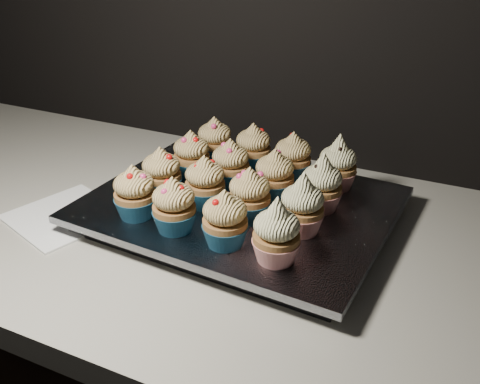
% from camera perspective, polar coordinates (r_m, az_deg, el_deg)
% --- Properties ---
extents(worktop, '(2.44, 0.64, 0.04)m').
position_cam_1_polar(worktop, '(0.82, 3.97, -6.19)').
color(worktop, beige).
rests_on(worktop, cabinet).
extents(napkin, '(0.20, 0.20, 0.00)m').
position_cam_1_polar(napkin, '(0.91, -18.13, -2.45)').
color(napkin, white).
rests_on(napkin, worktop).
extents(baking_tray, '(0.45, 0.35, 0.02)m').
position_cam_1_polar(baking_tray, '(0.86, 0.00, -2.31)').
color(baking_tray, black).
rests_on(baking_tray, worktop).
extents(foil_lining, '(0.48, 0.39, 0.01)m').
position_cam_1_polar(foil_lining, '(0.85, 0.00, -1.32)').
color(foil_lining, silver).
rests_on(foil_lining, baking_tray).
extents(cupcake_0, '(0.06, 0.06, 0.08)m').
position_cam_1_polar(cupcake_0, '(0.80, -11.17, -0.14)').
color(cupcake_0, navy).
rests_on(cupcake_0, foil_lining).
extents(cupcake_1, '(0.06, 0.06, 0.08)m').
position_cam_1_polar(cupcake_1, '(0.76, -7.05, -1.52)').
color(cupcake_1, navy).
rests_on(cupcake_1, foil_lining).
extents(cupcake_2, '(0.06, 0.06, 0.08)m').
position_cam_1_polar(cupcake_2, '(0.72, -1.61, -3.02)').
color(cupcake_2, navy).
rests_on(cupcake_2, foil_lining).
extents(cupcake_3, '(0.06, 0.06, 0.10)m').
position_cam_1_polar(cupcake_3, '(0.69, 3.91, -4.48)').
color(cupcake_3, red).
rests_on(cupcake_3, foil_lining).
extents(cupcake_4, '(0.06, 0.06, 0.08)m').
position_cam_1_polar(cupcake_4, '(0.85, -8.35, 1.92)').
color(cupcake_4, navy).
rests_on(cupcake_4, foil_lining).
extents(cupcake_5, '(0.06, 0.06, 0.08)m').
position_cam_1_polar(cupcake_5, '(0.82, -3.75, 0.96)').
color(cupcake_5, navy).
rests_on(cupcake_5, foil_lining).
extents(cupcake_6, '(0.06, 0.06, 0.08)m').
position_cam_1_polar(cupcake_6, '(0.78, 1.04, -0.41)').
color(cupcake_6, navy).
rests_on(cupcake_6, foil_lining).
extents(cupcake_7, '(0.06, 0.06, 0.10)m').
position_cam_1_polar(cupcake_7, '(0.75, 6.64, -1.55)').
color(cupcake_7, red).
rests_on(cupcake_7, foil_lining).
extents(cupcake_8, '(0.06, 0.06, 0.08)m').
position_cam_1_polar(cupcake_8, '(0.91, -5.19, 3.87)').
color(cupcake_8, navy).
rests_on(cupcake_8, foil_lining).
extents(cupcake_9, '(0.06, 0.06, 0.08)m').
position_cam_1_polar(cupcake_9, '(0.88, -1.01, 2.91)').
color(cupcake_9, navy).
rests_on(cupcake_9, foil_lining).
extents(cupcake_10, '(0.06, 0.06, 0.08)m').
position_cam_1_polar(cupcake_10, '(0.84, 3.70, 1.72)').
color(cupcake_10, navy).
rests_on(cupcake_10, foil_lining).
extents(cupcake_11, '(0.06, 0.06, 0.10)m').
position_cam_1_polar(cupcake_11, '(0.81, 8.70, 0.72)').
color(cupcake_11, red).
rests_on(cupcake_11, foil_lining).
extents(cupcake_12, '(0.06, 0.06, 0.08)m').
position_cam_1_polar(cupcake_12, '(0.97, -2.71, 5.46)').
color(cupcake_12, navy).
rests_on(cupcake_12, foil_lining).
extents(cupcake_13, '(0.06, 0.06, 0.08)m').
position_cam_1_polar(cupcake_13, '(0.94, 1.42, 4.71)').
color(cupcake_13, navy).
rests_on(cupcake_13, foil_lining).
extents(cupcake_14, '(0.06, 0.06, 0.08)m').
position_cam_1_polar(cupcake_14, '(0.91, 5.64, 3.67)').
color(cupcake_14, navy).
rests_on(cupcake_14, foil_lining).
extents(cupcake_15, '(0.06, 0.06, 0.10)m').
position_cam_1_polar(cupcake_15, '(0.88, 10.38, 2.84)').
color(cupcake_15, red).
rests_on(cupcake_15, foil_lining).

